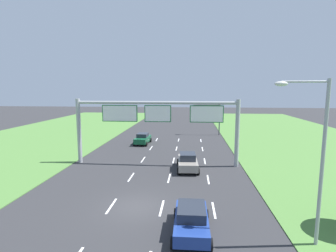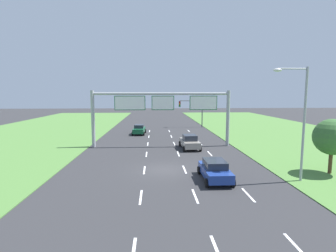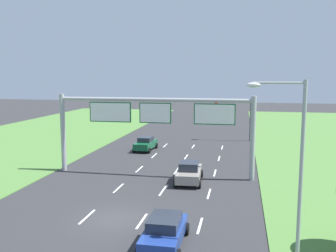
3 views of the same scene
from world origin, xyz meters
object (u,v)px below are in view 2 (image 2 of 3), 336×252
car_near_red (139,129)px  car_mid_lane (190,142)px  sign_gantry (162,107)px  car_lead_silver (215,170)px  traffic_light_mast (193,108)px  street_lamp (300,114)px  roadside_tree_near (332,137)px

car_near_red → car_mid_lane: (6.75, -11.82, 0.03)m
car_near_red → sign_gantry: sign_gantry is taller
car_lead_silver → traffic_light_mast: size_ratio=0.76×
car_mid_lane → sign_gantry: 5.47m
car_mid_lane → traffic_light_mast: traffic_light_mast is taller
car_near_red → traffic_light_mast: (10.05, 8.71, 3.07)m
street_lamp → roadside_tree_near: street_lamp is taller
car_lead_silver → car_near_red: bearing=106.4°
car_lead_silver → car_mid_lane: bearing=91.4°
car_mid_lane → traffic_light_mast: (3.30, 20.53, 3.04)m
traffic_light_mast → street_lamp: size_ratio=0.66×
sign_gantry → traffic_light_mast: bearing=71.0°
car_near_red → car_lead_silver: car_near_red is taller
car_near_red → roadside_tree_near: (16.94, -22.45, 2.29)m
car_lead_silver → sign_gantry: bearing=104.8°
street_lamp → roadside_tree_near: (3.79, 1.66, -1.99)m
car_near_red → roadside_tree_near: roadside_tree_near is taller
car_lead_silver → sign_gantry: size_ratio=0.25×
car_mid_lane → roadside_tree_near: size_ratio=0.97×
sign_gantry → car_near_red: bearing=108.9°
car_mid_lane → sign_gantry: (-3.24, 1.54, 4.14)m
car_mid_lane → traffic_light_mast: size_ratio=0.80×
sign_gantry → roadside_tree_near: sign_gantry is taller
car_mid_lane → sign_gantry: sign_gantry is taller
car_lead_silver → car_mid_lane: 11.66m
traffic_light_mast → sign_gantry: bearing=-109.0°
car_mid_lane → car_lead_silver: bearing=-91.4°
car_lead_silver → traffic_light_mast: (2.93, 32.19, 3.08)m
car_mid_lane → traffic_light_mast: bearing=77.7°
car_near_red → car_lead_silver: bearing=-70.3°
sign_gantry → traffic_light_mast: sign_gantry is taller
car_near_red → car_mid_lane: 13.61m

